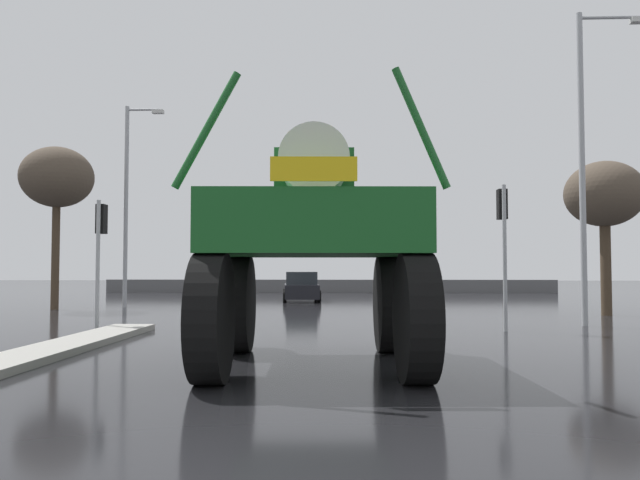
{
  "coord_description": "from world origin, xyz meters",
  "views": [
    {
      "loc": [
        1.1,
        -4.46,
        1.74
      ],
      "look_at": [
        0.52,
        9.91,
        2.39
      ],
      "focal_mm": 34.36,
      "sensor_mm": 36.0,
      "label": 1
    }
  ],
  "objects_px": {
    "oversize_sprayer": "(314,244)",
    "bare_tree_right": "(604,196)",
    "sedan_ahead": "(301,287)",
    "traffic_signal_near_left": "(100,235)",
    "streetlight_far_left": "(129,196)",
    "bare_tree_left": "(57,179)",
    "streetlight_near_right": "(587,152)",
    "traffic_signal_near_right": "(503,224)"
  },
  "relations": [
    {
      "from": "bare_tree_right",
      "to": "oversize_sprayer",
      "type": "bearing_deg",
      "value": -130.56
    },
    {
      "from": "oversize_sprayer",
      "to": "bare_tree_right",
      "type": "relative_size",
      "value": 0.99
    },
    {
      "from": "traffic_signal_near_right",
      "to": "streetlight_far_left",
      "type": "xyz_separation_m",
      "value": [
        -13.9,
        9.41,
        1.95
      ]
    },
    {
      "from": "bare_tree_left",
      "to": "oversize_sprayer",
      "type": "bearing_deg",
      "value": -50.64
    },
    {
      "from": "sedan_ahead",
      "to": "streetlight_near_right",
      "type": "distance_m",
      "value": 16.8
    },
    {
      "from": "oversize_sprayer",
      "to": "bare_tree_right",
      "type": "distance_m",
      "value": 15.63
    },
    {
      "from": "streetlight_near_right",
      "to": "streetlight_far_left",
      "type": "relative_size",
      "value": 1.07
    },
    {
      "from": "streetlight_far_left",
      "to": "bare_tree_left",
      "type": "height_order",
      "value": "streetlight_far_left"
    },
    {
      "from": "streetlight_near_right",
      "to": "bare_tree_right",
      "type": "height_order",
      "value": "streetlight_near_right"
    },
    {
      "from": "streetlight_near_right",
      "to": "sedan_ahead",
      "type": "bearing_deg",
      "value": 126.09
    },
    {
      "from": "sedan_ahead",
      "to": "traffic_signal_near_left",
      "type": "relative_size",
      "value": 1.17
    },
    {
      "from": "sedan_ahead",
      "to": "streetlight_far_left",
      "type": "bearing_deg",
      "value": 119.49
    },
    {
      "from": "oversize_sprayer",
      "to": "traffic_signal_near_left",
      "type": "xyz_separation_m",
      "value": [
        -6.39,
        6.13,
        0.49
      ]
    },
    {
      "from": "traffic_signal_near_right",
      "to": "sedan_ahead",
      "type": "bearing_deg",
      "value": 114.5
    },
    {
      "from": "oversize_sprayer",
      "to": "sedan_ahead",
      "type": "distance_m",
      "value": 20.8
    },
    {
      "from": "sedan_ahead",
      "to": "traffic_signal_near_right",
      "type": "relative_size",
      "value": 1.06
    },
    {
      "from": "oversize_sprayer",
      "to": "bare_tree_right",
      "type": "bearing_deg",
      "value": -43.24
    },
    {
      "from": "traffic_signal_near_left",
      "to": "bare_tree_right",
      "type": "xyz_separation_m",
      "value": [
        16.45,
        5.62,
        1.72
      ]
    },
    {
      "from": "bare_tree_left",
      "to": "sedan_ahead",
      "type": "bearing_deg",
      "value": 34.55
    },
    {
      "from": "sedan_ahead",
      "to": "traffic_signal_near_left",
      "type": "distance_m",
      "value": 15.4
    },
    {
      "from": "traffic_signal_near_left",
      "to": "streetlight_near_right",
      "type": "bearing_deg",
      "value": 5.9
    },
    {
      "from": "streetlight_near_right",
      "to": "streetlight_far_left",
      "type": "height_order",
      "value": "streetlight_near_right"
    },
    {
      "from": "streetlight_far_left",
      "to": "bare_tree_left",
      "type": "xyz_separation_m",
      "value": [
        -2.48,
        -1.58,
        0.57
      ]
    },
    {
      "from": "bare_tree_right",
      "to": "sedan_ahead",
      "type": "bearing_deg",
      "value": 142.83
    },
    {
      "from": "traffic_signal_near_right",
      "to": "streetlight_far_left",
      "type": "relative_size",
      "value": 0.45
    },
    {
      "from": "traffic_signal_near_left",
      "to": "oversize_sprayer",
      "type": "bearing_deg",
      "value": -43.83
    },
    {
      "from": "traffic_signal_near_left",
      "to": "bare_tree_left",
      "type": "bearing_deg",
      "value": 122.9
    },
    {
      "from": "sedan_ahead",
      "to": "bare_tree_right",
      "type": "bearing_deg",
      "value": -132.91
    },
    {
      "from": "traffic_signal_near_right",
      "to": "streetlight_near_right",
      "type": "xyz_separation_m",
      "value": [
        2.9,
        1.48,
        2.29
      ]
    },
    {
      "from": "oversize_sprayer",
      "to": "bare_tree_left",
      "type": "bearing_deg",
      "value": 36.68
    },
    {
      "from": "bare_tree_left",
      "to": "traffic_signal_near_left",
      "type": "bearing_deg",
      "value": -57.1
    },
    {
      "from": "streetlight_near_right",
      "to": "streetlight_far_left",
      "type": "bearing_deg",
      "value": 154.72
    },
    {
      "from": "streetlight_near_right",
      "to": "bare_tree_right",
      "type": "relative_size",
      "value": 1.68
    },
    {
      "from": "traffic_signal_near_right",
      "to": "bare_tree_left",
      "type": "relative_size",
      "value": 0.59
    },
    {
      "from": "bare_tree_left",
      "to": "bare_tree_right",
      "type": "height_order",
      "value": "bare_tree_left"
    },
    {
      "from": "streetlight_far_left",
      "to": "bare_tree_left",
      "type": "relative_size",
      "value": 1.31
    },
    {
      "from": "traffic_signal_near_left",
      "to": "bare_tree_right",
      "type": "height_order",
      "value": "bare_tree_right"
    },
    {
      "from": "streetlight_near_right",
      "to": "bare_tree_left",
      "type": "bearing_deg",
      "value": 161.75
    },
    {
      "from": "traffic_signal_near_right",
      "to": "streetlight_far_left",
      "type": "bearing_deg",
      "value": 145.9
    },
    {
      "from": "traffic_signal_near_left",
      "to": "streetlight_near_right",
      "type": "height_order",
      "value": "streetlight_near_right"
    },
    {
      "from": "bare_tree_left",
      "to": "traffic_signal_near_right",
      "type": "bearing_deg",
      "value": -25.56
    },
    {
      "from": "sedan_ahead",
      "to": "bare_tree_right",
      "type": "xyz_separation_m",
      "value": [
        11.77,
        -8.92,
        3.66
      ]
    }
  ]
}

